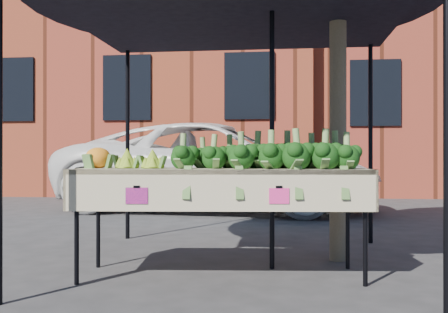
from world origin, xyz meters
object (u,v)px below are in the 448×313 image
canopy (234,116)px  street_tree (338,17)px  table (221,222)px  vehicle (218,54)px

canopy → street_tree: size_ratio=0.67×
table → canopy: canopy is taller
table → street_tree: street_tree is taller
vehicle → table: bearing=-166.8°
canopy → vehicle: vehicle is taller
canopy → street_tree: 1.42m
table → street_tree: bearing=37.2°
street_tree → vehicle: bearing=110.8°
vehicle → street_tree: (1.76, -4.63, -0.60)m
table → vehicle: size_ratio=0.42×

